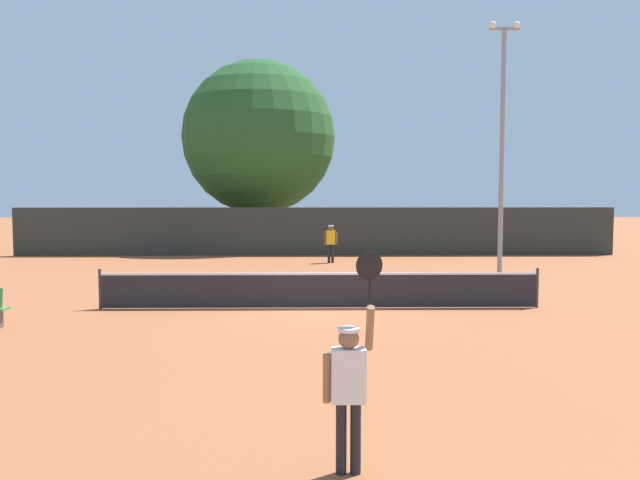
% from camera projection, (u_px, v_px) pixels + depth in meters
% --- Properties ---
extents(ground_plane, '(120.00, 120.00, 0.00)m').
position_uv_depth(ground_plane, '(320.00, 308.00, 17.73)').
color(ground_plane, '#9E5633').
extents(tennis_net, '(11.78, 0.08, 1.07)m').
position_uv_depth(tennis_net, '(320.00, 289.00, 17.69)').
color(tennis_net, '#232328').
rests_on(tennis_net, ground).
extents(perimeter_fence, '(29.06, 0.12, 2.33)m').
position_uv_depth(perimeter_fence, '(315.00, 231.00, 32.03)').
color(perimeter_fence, '#2D332D').
rests_on(perimeter_fence, ground).
extents(player_serving, '(0.68, 0.39, 2.49)m').
position_uv_depth(player_serving, '(349.00, 377.00, 7.32)').
color(player_serving, white).
rests_on(player_serving, ground).
extents(player_receiving, '(0.57, 0.24, 1.63)m').
position_uv_depth(player_receiving, '(331.00, 240.00, 28.75)').
color(player_receiving, yellow).
rests_on(player_receiving, ground).
extents(tennis_ball, '(0.07, 0.07, 0.07)m').
position_uv_depth(tennis_ball, '(395.00, 300.00, 18.77)').
color(tennis_ball, '#CCE033').
rests_on(tennis_ball, ground).
extents(light_pole, '(1.18, 0.28, 9.42)m').
position_uv_depth(light_pole, '(502.00, 133.00, 24.88)').
color(light_pole, gray).
rests_on(light_pole, ground).
extents(large_tree, '(8.35, 8.35, 10.22)m').
position_uv_depth(large_tree, '(259.00, 137.00, 36.21)').
color(large_tree, brown).
rests_on(large_tree, ground).
extents(parked_car_near, '(2.48, 4.43, 1.69)m').
position_uv_depth(parked_car_near, '(259.00, 232.00, 37.66)').
color(parked_car_near, black).
rests_on(parked_car_near, ground).
extents(parked_car_mid, '(2.08, 4.28, 1.69)m').
position_uv_depth(parked_car_mid, '(489.00, 230.00, 39.76)').
color(parked_car_mid, white).
rests_on(parked_car_mid, ground).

